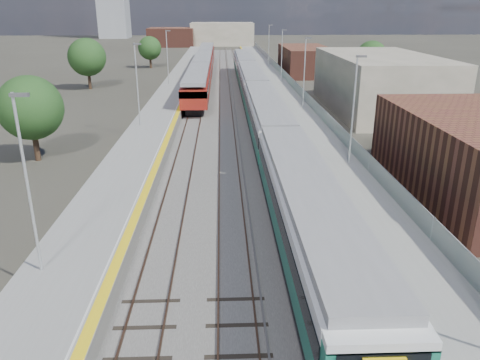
{
  "coord_description": "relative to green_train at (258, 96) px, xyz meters",
  "views": [
    {
      "loc": [
        -2.47,
        -9.6,
        11.44
      ],
      "look_at": [
        -1.48,
        15.44,
        2.2
      ],
      "focal_mm": 35.0,
      "sensor_mm": 36.0,
      "label": 1
    }
  ],
  "objects": [
    {
      "name": "ground",
      "position": [
        -1.5,
        8.31,
        -2.34
      ],
      "size": [
        320.0,
        320.0,
        0.0
      ],
      "primitive_type": "plane",
      "color": "#47443A",
      "rests_on": "ground"
    },
    {
      "name": "ballast_bed",
      "position": [
        -3.75,
        10.81,
        -2.31
      ],
      "size": [
        10.5,
        155.0,
        0.06
      ],
      "primitive_type": "cube",
      "color": "#565451",
      "rests_on": "ground"
    },
    {
      "name": "tracks",
      "position": [
        -3.15,
        12.49,
        -2.23
      ],
      "size": [
        8.96,
        160.0,
        0.17
      ],
      "color": "#4C3323",
      "rests_on": "ground"
    },
    {
      "name": "platform_right",
      "position": [
        3.78,
        10.8,
        -1.81
      ],
      "size": [
        4.7,
        155.0,
        8.52
      ],
      "color": "slate",
      "rests_on": "ground"
    },
    {
      "name": "platform_left",
      "position": [
        -10.55,
        10.8,
        -1.82
      ],
      "size": [
        4.3,
        155.0,
        8.52
      ],
      "color": "slate",
      "rests_on": "ground"
    },
    {
      "name": "buildings",
      "position": [
        -19.62,
        96.91,
        8.36
      ],
      "size": [
        72.0,
        185.5,
        40.0
      ],
      "color": "brown",
      "rests_on": "ground"
    },
    {
      "name": "green_train",
      "position": [
        0.0,
        0.0,
        0.0
      ],
      "size": [
        3.02,
        83.99,
        3.32
      ],
      "color": "black",
      "rests_on": "ground"
    },
    {
      "name": "red_train",
      "position": [
        -7.0,
        29.5,
        -0.06
      ],
      "size": [
        3.06,
        61.94,
        3.86
      ],
      "color": "black",
      "rests_on": "ground"
    },
    {
      "name": "tree_a",
      "position": [
        -18.67,
        -15.1,
        1.88
      ],
      "size": [
        4.95,
        4.95,
        6.71
      ],
      "color": "#382619",
      "rests_on": "ground"
    },
    {
      "name": "tree_b",
      "position": [
        -23.63,
        20.03,
        2.32
      ],
      "size": [
        5.46,
        5.46,
        7.4
      ],
      "color": "#382619",
      "rests_on": "ground"
    },
    {
      "name": "tree_c",
      "position": [
        -18.21,
        46.1,
        1.57
      ],
      "size": [
        4.58,
        4.58,
        6.21
      ],
      "color": "#382619",
      "rests_on": "ground"
    },
    {
      "name": "tree_d",
      "position": [
        20.15,
        25.07,
        1.81
      ],
      "size": [
        4.87,
        4.87,
        6.6
      ],
      "color": "#382619",
      "rests_on": "ground"
    }
  ]
}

